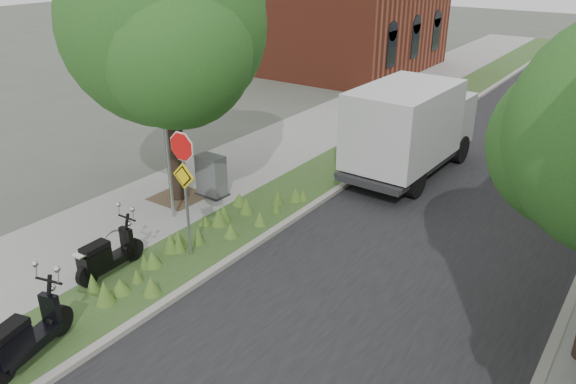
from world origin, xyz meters
name	(u,v)px	position (x,y,z in m)	size (l,w,h in m)	color
ground	(218,288)	(0.00, 0.00, 0.00)	(120.00, 120.00, 0.00)	#4C5147
sidewalk_near	(306,134)	(-4.25, 10.00, 0.06)	(3.50, 60.00, 0.12)	gray
verge	(368,148)	(-1.50, 10.00, 0.06)	(2.00, 60.00, 0.12)	#304B20
kerb_near	(393,153)	(-0.50, 10.00, 0.07)	(0.20, 60.00, 0.13)	#9E9991
road	(491,176)	(3.00, 10.00, 0.01)	(7.00, 60.00, 0.01)	black
street_tree_main	(164,34)	(-4.08, 2.86, 4.80)	(6.21, 5.54, 7.66)	black
bare_post	(167,148)	(-3.20, 1.80, 2.12)	(0.08, 0.08, 4.00)	#A5A8AD
bike_hoop	(114,245)	(-2.70, -0.60, 0.50)	(0.06, 0.78, 0.77)	#A5A8AD
sign_assembly	(184,169)	(-1.40, 0.58, 2.33)	(0.94, 0.08, 3.22)	#A5A8AD
scooter_near	(103,260)	(-2.29, -1.21, 0.55)	(0.41, 1.85, 0.88)	black
scooter_far	(21,343)	(-1.10, -3.91, 0.59)	(0.74, 1.99, 0.96)	black
box_truck	(411,125)	(0.63, 8.61, 1.68)	(2.44, 5.76, 2.57)	#262628
utility_cabinet	(211,176)	(-3.31, 3.50, 0.71)	(0.94, 0.65, 1.22)	#262628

